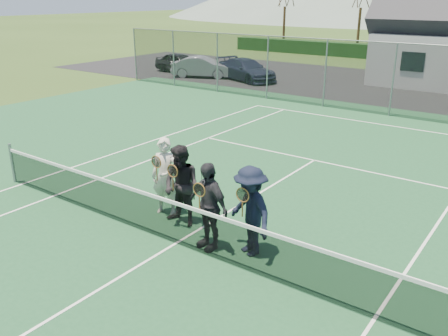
{
  "coord_description": "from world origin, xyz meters",
  "views": [
    {
      "loc": [
        5.82,
        -6.35,
        4.79
      ],
      "look_at": [
        0.13,
        1.5,
        1.25
      ],
      "focal_mm": 38.0,
      "sensor_mm": 36.0,
      "label": 1
    }
  ],
  "objects_px": {
    "player_a": "(165,176)",
    "player_d": "(250,211)",
    "tennis_net": "(175,221)",
    "car_a": "(180,63)",
    "player_b": "(182,186)",
    "player_c": "(208,206)",
    "car_b": "(203,67)",
    "car_c": "(246,70)"
  },
  "relations": [
    {
      "from": "car_a",
      "to": "player_c",
      "type": "xyz_separation_m",
      "value": [
        15.59,
        -17.12,
        0.29
      ]
    },
    {
      "from": "player_d",
      "to": "car_b",
      "type": "bearing_deg",
      "value": 130.76
    },
    {
      "from": "car_c",
      "to": "car_b",
      "type": "bearing_deg",
      "value": 121.85
    },
    {
      "from": "tennis_net",
      "to": "player_c",
      "type": "relative_size",
      "value": 6.49
    },
    {
      "from": "car_b",
      "to": "tennis_net",
      "type": "distance_m",
      "value": 20.97
    },
    {
      "from": "player_b",
      "to": "car_b",
      "type": "bearing_deg",
      "value": 127.04
    },
    {
      "from": "tennis_net",
      "to": "player_a",
      "type": "relative_size",
      "value": 6.49
    },
    {
      "from": "tennis_net",
      "to": "player_b",
      "type": "bearing_deg",
      "value": 121.68
    },
    {
      "from": "car_c",
      "to": "player_d",
      "type": "relative_size",
      "value": 2.41
    },
    {
      "from": "tennis_net",
      "to": "player_a",
      "type": "height_order",
      "value": "player_a"
    },
    {
      "from": "player_b",
      "to": "player_c",
      "type": "height_order",
      "value": "same"
    },
    {
      "from": "player_c",
      "to": "player_d",
      "type": "distance_m",
      "value": 0.84
    },
    {
      "from": "car_a",
      "to": "player_d",
      "type": "relative_size",
      "value": 2.06
    },
    {
      "from": "player_c",
      "to": "tennis_net",
      "type": "bearing_deg",
      "value": -153.86
    },
    {
      "from": "car_b",
      "to": "player_c",
      "type": "height_order",
      "value": "player_c"
    },
    {
      "from": "tennis_net",
      "to": "player_d",
      "type": "xyz_separation_m",
      "value": [
        1.41,
        0.58,
        0.38
      ]
    },
    {
      "from": "car_b",
      "to": "tennis_net",
      "type": "height_order",
      "value": "car_b"
    },
    {
      "from": "player_a",
      "to": "player_c",
      "type": "relative_size",
      "value": 1.0
    },
    {
      "from": "player_d",
      "to": "player_c",
      "type": "bearing_deg",
      "value": -160.59
    },
    {
      "from": "car_c",
      "to": "tennis_net",
      "type": "bearing_deg",
      "value": -131.17
    },
    {
      "from": "car_b",
      "to": "player_a",
      "type": "bearing_deg",
      "value": -168.32
    },
    {
      "from": "car_a",
      "to": "tennis_net",
      "type": "distance_m",
      "value": 22.97
    },
    {
      "from": "player_b",
      "to": "car_c",
      "type": "bearing_deg",
      "value": 119.22
    },
    {
      "from": "car_c",
      "to": "player_d",
      "type": "bearing_deg",
      "value": -126.88
    },
    {
      "from": "car_b",
      "to": "player_a",
      "type": "height_order",
      "value": "player_a"
    },
    {
      "from": "tennis_net",
      "to": "car_c",
      "type": "bearing_deg",
      "value": 119.34
    },
    {
      "from": "player_a",
      "to": "player_d",
      "type": "xyz_separation_m",
      "value": [
        2.56,
        -0.41,
        -0.0
      ]
    },
    {
      "from": "car_c",
      "to": "player_b",
      "type": "height_order",
      "value": "player_b"
    },
    {
      "from": "car_b",
      "to": "player_c",
      "type": "xyz_separation_m",
      "value": [
        13.18,
        -16.49,
        0.29
      ]
    },
    {
      "from": "car_c",
      "to": "player_a",
      "type": "xyz_separation_m",
      "value": [
        8.63,
        -16.41,
        0.29
      ]
    },
    {
      "from": "player_a",
      "to": "car_a",
      "type": "bearing_deg",
      "value": 130.08
    },
    {
      "from": "player_a",
      "to": "player_b",
      "type": "xyz_separation_m",
      "value": [
        0.67,
        -0.22,
        -0.0
      ]
    },
    {
      "from": "car_a",
      "to": "car_b",
      "type": "bearing_deg",
      "value": -99.27
    },
    {
      "from": "car_b",
      "to": "player_a",
      "type": "distance_m",
      "value": 19.49
    },
    {
      "from": "car_a",
      "to": "player_b",
      "type": "relative_size",
      "value": 2.06
    },
    {
      "from": "car_a",
      "to": "player_a",
      "type": "relative_size",
      "value": 2.06
    },
    {
      "from": "tennis_net",
      "to": "player_d",
      "type": "height_order",
      "value": "player_d"
    },
    {
      "from": "player_c",
      "to": "player_d",
      "type": "bearing_deg",
      "value": 19.41
    },
    {
      "from": "player_c",
      "to": "player_d",
      "type": "relative_size",
      "value": 1.0
    },
    {
      "from": "car_b",
      "to": "player_c",
      "type": "bearing_deg",
      "value": -165.54
    },
    {
      "from": "car_a",
      "to": "player_c",
      "type": "distance_m",
      "value": 23.15
    },
    {
      "from": "car_b",
      "to": "car_c",
      "type": "xyz_separation_m",
      "value": [
        2.78,
        0.61,
        0.0
      ]
    }
  ]
}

